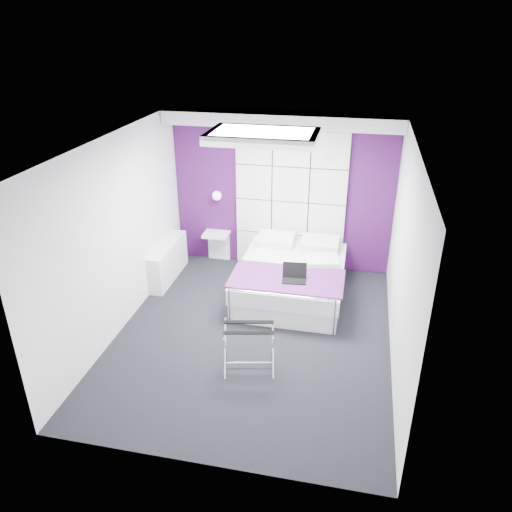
{
  "coord_description": "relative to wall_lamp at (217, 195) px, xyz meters",
  "views": [
    {
      "loc": [
        1.2,
        -5.45,
        3.89
      ],
      "look_at": [
        -0.04,
        0.35,
        1.01
      ],
      "focal_mm": 35.0,
      "sensor_mm": 36.0,
      "label": 1
    }
  ],
  "objects": [
    {
      "name": "headboard",
      "position": [
        1.2,
        0.08,
        -0.05
      ],
      "size": [
        1.8,
        0.08,
        2.3
      ],
      "primitive_type": null,
      "color": "silver",
      "rests_on": "wall_back"
    },
    {
      "name": "wall_right",
      "position": [
        2.85,
        -2.06,
        0.08
      ],
      "size": [
        0.0,
        4.4,
        4.4
      ],
      "primitive_type": "plane",
      "rotation": [
        1.57,
        0.0,
        -1.57
      ],
      "color": "white",
      "rests_on": "floor"
    },
    {
      "name": "floor",
      "position": [
        1.05,
        -2.06,
        -1.22
      ],
      "size": [
        4.4,
        4.4,
        0.0
      ],
      "primitive_type": "plane",
      "color": "black",
      "rests_on": "ground"
    },
    {
      "name": "accent_wall",
      "position": [
        1.05,
        0.13,
        0.08
      ],
      "size": [
        3.58,
        0.02,
        2.58
      ],
      "primitive_type": "cube",
      "color": "#3C0F44",
      "rests_on": "wall_back"
    },
    {
      "name": "nightstand",
      "position": [
        -0.03,
        -0.04,
        -0.69
      ],
      "size": [
        0.43,
        0.33,
        0.05
      ],
      "primitive_type": "cube",
      "color": "white",
      "rests_on": "wall_back"
    },
    {
      "name": "bed",
      "position": [
        1.39,
        -0.88,
        -0.93
      ],
      "size": [
        1.6,
        1.92,
        0.68
      ],
      "color": "white",
      "rests_on": "floor"
    },
    {
      "name": "luggage_rack",
      "position": [
        1.15,
        -2.73,
        -0.93
      ],
      "size": [
        0.6,
        0.44,
        0.59
      ],
      "rotation": [
        0.0,
        0.0,
        0.22
      ],
      "color": "silver",
      "rests_on": "floor"
    },
    {
      "name": "radiator",
      "position": [
        -0.64,
        -0.76,
        -0.92
      ],
      "size": [
        0.22,
        1.2,
        0.6
      ],
      "primitive_type": "cube",
      "color": "white",
      "rests_on": "floor"
    },
    {
      "name": "wall_left",
      "position": [
        -0.75,
        -2.06,
        0.08
      ],
      "size": [
        0.0,
        4.4,
        4.4
      ],
      "primitive_type": "plane",
      "rotation": [
        1.57,
        0.0,
        1.57
      ],
      "color": "white",
      "rests_on": "floor"
    },
    {
      "name": "wall_lamp",
      "position": [
        0.0,
        0.0,
        0.0
      ],
      "size": [
        0.15,
        0.15,
        0.15
      ],
      "primitive_type": "sphere",
      "color": "white",
      "rests_on": "wall_back"
    },
    {
      "name": "wall_back",
      "position": [
        1.05,
        0.14,
        0.08
      ],
      "size": [
        3.6,
        0.0,
        3.6
      ],
      "primitive_type": "plane",
      "rotation": [
        1.57,
        0.0,
        0.0
      ],
      "color": "white",
      "rests_on": "floor"
    },
    {
      "name": "soffit",
      "position": [
        1.05,
        -0.11,
        1.28
      ],
      "size": [
        3.58,
        0.5,
        0.2
      ],
      "primitive_type": "cube",
      "color": "white",
      "rests_on": "wall_back"
    },
    {
      "name": "skylight",
      "position": [
        1.05,
        -1.46,
        1.33
      ],
      "size": [
        1.36,
        0.86,
        0.12
      ],
      "primitive_type": null,
      "color": "white",
      "rests_on": "ceiling"
    },
    {
      "name": "ceiling",
      "position": [
        1.05,
        -2.06,
        1.38
      ],
      "size": [
        4.4,
        4.4,
        0.0
      ],
      "primitive_type": "plane",
      "rotation": [
        3.14,
        0.0,
        0.0
      ],
      "color": "white",
      "rests_on": "wall_back"
    },
    {
      "name": "laptop",
      "position": [
        1.5,
        -1.38,
        -0.62
      ],
      "size": [
        0.34,
        0.24,
        0.24
      ],
      "rotation": [
        0.0,
        0.0,
        0.1
      ],
      "color": "black",
      "rests_on": "bed"
    }
  ]
}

